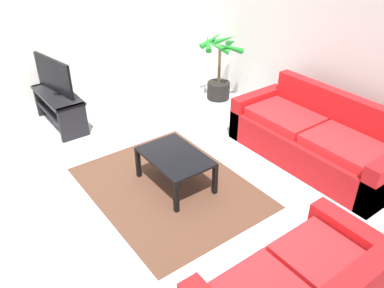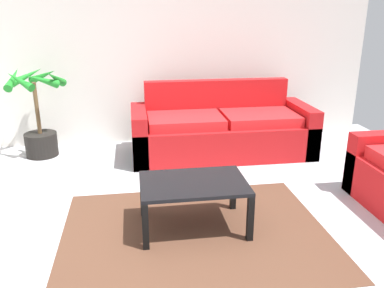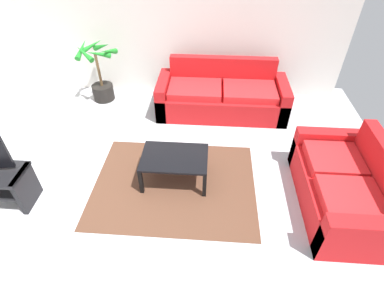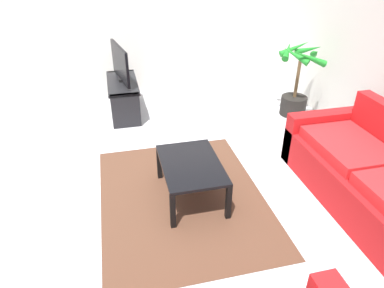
{
  "view_description": "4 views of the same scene",
  "coord_description": "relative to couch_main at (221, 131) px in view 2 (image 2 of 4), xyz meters",
  "views": [
    {
      "loc": [
        3.36,
        -1.62,
        2.91
      ],
      "look_at": [
        0.19,
        0.73,
        0.52
      ],
      "focal_mm": 36.65,
      "sensor_mm": 36.0,
      "label": 1
    },
    {
      "loc": [
        -0.31,
        -2.47,
        1.77
      ],
      "look_at": [
        0.2,
        0.88,
        0.62
      ],
      "focal_mm": 37.28,
      "sensor_mm": 36.0,
      "label": 2
    },
    {
      "loc": [
        0.59,
        -2.36,
        3.05
      ],
      "look_at": [
        0.38,
        0.53,
        0.63
      ],
      "focal_mm": 27.71,
      "sensor_mm": 36.0,
      "label": 3
    },
    {
      "loc": [
        3.01,
        -0.17,
        2.36
      ],
      "look_at": [
        0.18,
        0.51,
        0.66
      ],
      "focal_mm": 32.33,
      "sensor_mm": 36.0,
      "label": 4
    }
  ],
  "objects": [
    {
      "name": "ground_plane",
      "position": [
        -0.79,
        -2.28,
        -0.3
      ],
      "size": [
        6.6,
        6.6,
        0.0
      ],
      "primitive_type": "plane",
      "color": "#B2B2B7"
    },
    {
      "name": "coffee_table",
      "position": [
        -0.64,
        -1.78,
        0.06
      ],
      "size": [
        0.88,
        0.6,
        0.42
      ],
      "color": "black",
      "rests_on": "ground"
    },
    {
      "name": "area_rug",
      "position": [
        -0.64,
        -1.88,
        -0.3
      ],
      "size": [
        2.2,
        1.7,
        0.01
      ],
      "primitive_type": "cube",
      "color": "#513323",
      "rests_on": "ground"
    },
    {
      "name": "couch_main",
      "position": [
        0.0,
        0.0,
        0.0
      ],
      "size": [
        2.26,
        0.9,
        0.9
      ],
      "color": "red",
      "rests_on": "ground"
    },
    {
      "name": "potted_palm",
      "position": [
        -2.27,
        0.26,
        0.15
      ],
      "size": [
        0.67,
        0.67,
        1.13
      ],
      "color": "black",
      "rests_on": "ground"
    },
    {
      "name": "wall_back",
      "position": [
        -0.79,
        0.72,
        1.05
      ],
      "size": [
        6.0,
        0.06,
        2.7
      ],
      "primitive_type": "cube",
      "color": "silver",
      "rests_on": "ground"
    }
  ]
}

